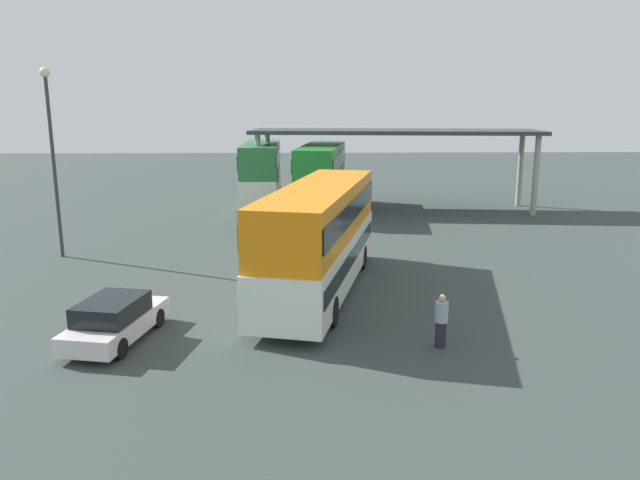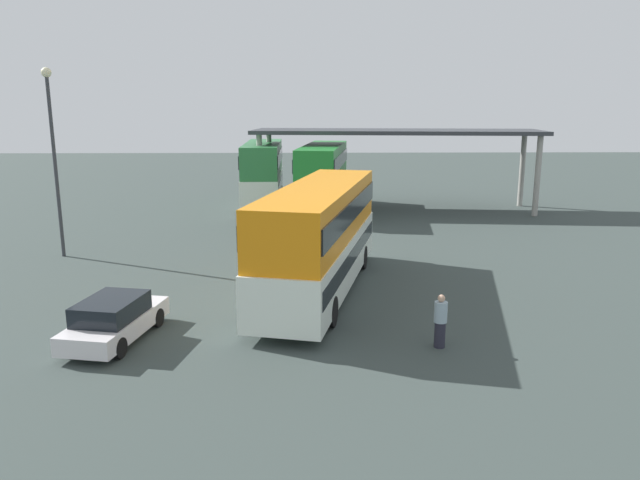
% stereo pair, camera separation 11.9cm
% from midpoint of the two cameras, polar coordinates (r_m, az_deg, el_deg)
% --- Properties ---
extents(ground_plane, '(140.00, 140.00, 0.00)m').
position_cam_midpoint_polar(ground_plane, '(20.67, -2.07, -6.81)').
color(ground_plane, '#37423E').
extents(double_decker_main, '(5.06, 11.69, 4.04)m').
position_cam_midpoint_polar(double_decker_main, '(22.24, -0.15, 0.56)').
color(double_decker_main, white).
rests_on(double_decker_main, ground_plane).
extents(parked_hatchback, '(2.38, 4.24, 1.35)m').
position_cam_midpoint_polar(parked_hatchback, '(18.98, -19.15, -7.19)').
color(parked_hatchback, silver).
rests_on(parked_hatchback, ground_plane).
extents(double_decker_near_canopy, '(2.58, 10.23, 4.36)m').
position_cam_midpoint_polar(double_decker_near_canopy, '(42.24, -5.68, 6.53)').
color(double_decker_near_canopy, silver).
rests_on(double_decker_near_canopy, ground_plane).
extents(double_decker_mid_row, '(3.84, 10.59, 4.36)m').
position_cam_midpoint_polar(double_decker_mid_row, '(39.72, 0.05, 6.20)').
color(double_decker_mid_row, silver).
rests_on(double_decker_mid_row, ground_plane).
extents(depot_canopy, '(19.34, 6.96, 5.32)m').
position_cam_midpoint_polar(depot_canopy, '(40.61, 7.02, 9.85)').
color(depot_canopy, '#33353A').
rests_on(depot_canopy, ground_plane).
extents(lamppost_tall, '(0.44, 0.44, 8.54)m').
position_cam_midpoint_polar(lamppost_tall, '(29.70, -24.34, 8.53)').
color(lamppost_tall, '#33353A').
rests_on(lamppost_tall, ground_plane).
extents(pedestrian_waiting, '(0.38, 0.38, 1.60)m').
position_cam_midpoint_polar(pedestrian_waiting, '(17.82, 11.30, -7.59)').
color(pedestrian_waiting, '#262633').
rests_on(pedestrian_waiting, ground_plane).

